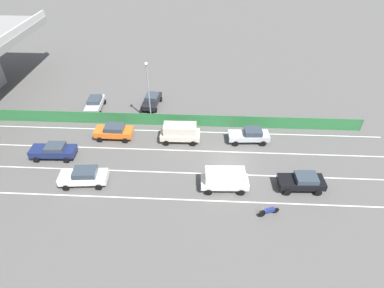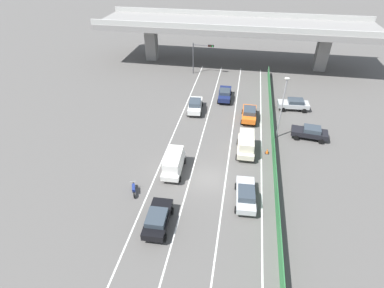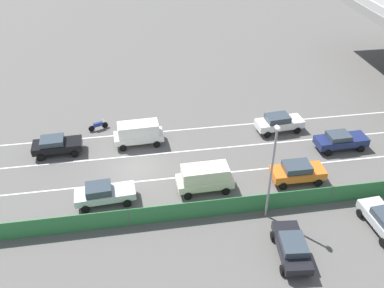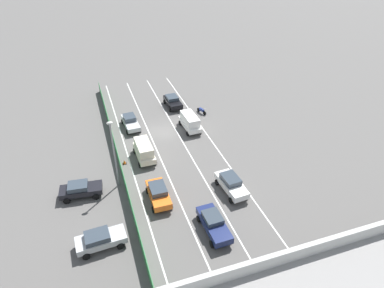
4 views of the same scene
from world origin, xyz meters
The scene contains 17 objects.
ground_plane centered at (0.00, 0.00, 0.00)m, with size 300.00×300.00×0.00m, color #565451.
lane_line_left_edge centered at (-5.40, 6.77, 0.00)m, with size 0.14×49.53×0.01m, color silver.
lane_line_mid_left centered at (-1.80, 6.77, 0.00)m, with size 0.14×49.53×0.01m, color silver.
lane_line_mid_right centered at (1.80, 6.77, 0.00)m, with size 0.14×49.53×0.01m, color silver.
lane_line_right_edge centered at (5.40, 6.77, 0.00)m, with size 0.14×49.53×0.01m, color silver.
green_fence centered at (6.64, 6.77, 0.78)m, with size 0.10×45.63×1.57m.
car_sedan_silver centered at (3.84, -2.61, 0.90)m, with size 2.14×4.61×1.65m.
car_taxi_orange centered at (3.74, 12.77, 0.95)m, with size 2.04×4.30×1.70m.
car_van_white centered at (-3.70, 0.44, 1.22)m, with size 2.15×4.51×2.14m.
car_sedan_white centered at (-3.76, 13.80, 0.95)m, with size 2.28×4.63×1.72m.
car_sedan_black centered at (-3.35, -6.82, 0.90)m, with size 2.17×4.32×1.59m.
car_van_cream centered at (3.57, 5.21, 1.22)m, with size 2.13×4.45×2.16m.
car_sedan_navy centered at (-0.02, 18.28, 0.90)m, with size 2.07×4.70×1.61m.
motorcycle centered at (-6.75, -3.33, 0.46)m, with size 0.88×1.86×0.93m.
parked_sedan_dark centered at (11.10, 9.57, 0.88)m, with size 4.39×2.35×1.56m.
street_lamp centered at (7.21, 9.09, 4.67)m, with size 0.60×0.36×7.78m.
traffic_cone centered at (6.04, 5.49, 0.26)m, with size 0.47×0.47×0.56m.
Camera 3 is at (28.24, 0.20, 21.66)m, focal length 38.79 mm.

